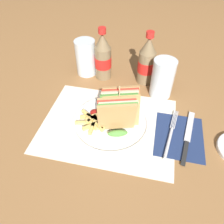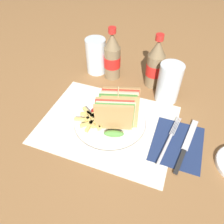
{
  "view_description": "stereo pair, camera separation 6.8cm",
  "coord_description": "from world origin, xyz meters",
  "views": [
    {
      "loc": [
        0.08,
        -0.45,
        0.52
      ],
      "look_at": [
        -0.03,
        0.02,
        0.04
      ],
      "focal_mm": 35.0,
      "sensor_mm": 36.0,
      "label": 1
    },
    {
      "loc": [
        0.14,
        -0.43,
        0.52
      ],
      "look_at": [
        -0.03,
        0.02,
        0.04
      ],
      "focal_mm": 35.0,
      "sensor_mm": 36.0,
      "label": 2
    }
  ],
  "objects": [
    {
      "name": "glass_far",
      "position": [
        -0.18,
        0.26,
        0.06
      ],
      "size": [
        0.08,
        0.08,
        0.14
      ],
      "color": "silver",
      "rests_on": "ground_plane"
    },
    {
      "name": "napkin",
      "position": [
        0.19,
        0.0,
        0.0
      ],
      "size": [
        0.14,
        0.18,
        0.0
      ],
      "color": "navy",
      "rests_on": "ground_plane"
    },
    {
      "name": "coke_bottle_far",
      "position": [
        0.05,
        0.26,
        0.09
      ],
      "size": [
        0.06,
        0.06,
        0.2
      ],
      "color": "#7A6647",
      "rests_on": "ground_plane"
    },
    {
      "name": "fries_pile",
      "position": [
        -0.07,
        -0.02,
        0.03
      ],
      "size": [
        0.11,
        0.1,
        0.02
      ],
      "color": "#E5C166",
      "rests_on": "plate_main"
    },
    {
      "name": "club_sandwich",
      "position": [
        -0.0,
        -0.0,
        0.07
      ],
      "size": [
        0.13,
        0.13,
        0.14
      ],
      "color": "tan",
      "rests_on": "plate_main"
    },
    {
      "name": "fork",
      "position": [
        0.16,
        -0.02,
        0.01
      ],
      "size": [
        0.04,
        0.2,
        0.01
      ],
      "rotation": [
        0.0,
        0.0,
        -0.15
      ],
      "color": "silver",
      "rests_on": "napkin"
    },
    {
      "name": "glass_near",
      "position": [
        0.12,
        0.19,
        0.06
      ],
      "size": [
        0.08,
        0.08,
        0.14
      ],
      "color": "silver",
      "rests_on": "ground_plane"
    },
    {
      "name": "ketchup_blob",
      "position": [
        -0.08,
        0.02,
        0.03
      ],
      "size": [
        0.03,
        0.03,
        0.01
      ],
      "color": "maroon",
      "rests_on": "plate_main"
    },
    {
      "name": "ground_plane",
      "position": [
        0.0,
        0.0,
        0.0
      ],
      "size": [
        4.0,
        4.0,
        0.0
      ],
      "primitive_type": "plane",
      "color": "olive"
    },
    {
      "name": "coke_bottle_near",
      "position": [
        -0.11,
        0.25,
        0.09
      ],
      "size": [
        0.06,
        0.06,
        0.2
      ],
      "color": "#7A6647",
      "rests_on": "ground_plane"
    },
    {
      "name": "knife",
      "position": [
        0.21,
        -0.0,
        0.01
      ],
      "size": [
        0.05,
        0.22,
        0.0
      ],
      "rotation": [
        0.0,
        0.0,
        -0.15
      ],
      "color": "black",
      "rests_on": "napkin"
    },
    {
      "name": "plate_main",
      "position": [
        -0.03,
        -0.0,
        0.01
      ],
      "size": [
        0.25,
        0.25,
        0.02
      ],
      "color": "white",
      "rests_on": "ground_plane"
    },
    {
      "name": "placemat",
      "position": [
        -0.03,
        0.0,
        0.0
      ],
      "size": [
        0.42,
        0.32,
        0.0
      ],
      "color": "silver",
      "rests_on": "ground_plane"
    }
  ]
}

